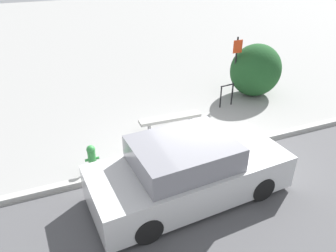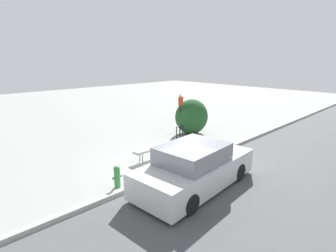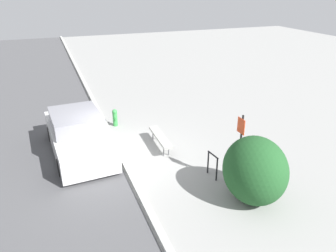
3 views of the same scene
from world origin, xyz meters
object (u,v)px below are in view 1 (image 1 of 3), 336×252
(sign_post, at_px, (236,62))
(parked_car_near, at_px, (188,172))
(bike_rack, at_px, (227,93))
(bench, at_px, (170,118))
(fire_hydrant, at_px, (92,158))

(sign_post, relative_size, parked_car_near, 0.50)
(sign_post, bearing_deg, bike_rack, -138.27)
(bench, height_order, parked_car_near, parked_car_near)
(bench, xyz_separation_m, fire_hydrant, (-2.64, -1.17, -0.02))
(bike_rack, height_order, fire_hydrant, bike_rack)
(parked_car_near, bearing_deg, bench, 71.47)
(fire_hydrant, distance_m, parked_car_near, 2.58)
(bench, distance_m, sign_post, 3.58)
(bench, relative_size, bike_rack, 2.39)
(sign_post, height_order, parked_car_near, sign_post)
(sign_post, distance_m, parked_car_near, 5.88)
(fire_hydrant, bearing_deg, sign_post, 24.12)
(bench, bearing_deg, bike_rack, 20.79)
(parked_car_near, bearing_deg, sign_post, 44.16)
(bike_rack, bearing_deg, sign_post, 41.73)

